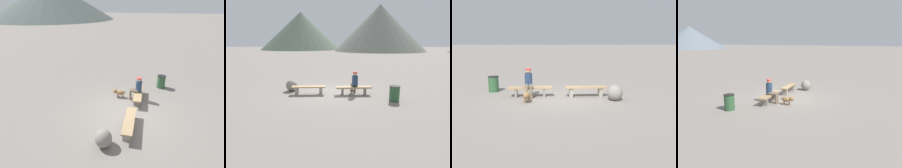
# 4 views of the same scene
# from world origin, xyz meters

# --- Properties ---
(ground) EXTENTS (210.00, 210.00, 0.06)m
(ground) POSITION_xyz_m (0.00, 0.00, -0.03)
(ground) COLOR gray
(bench_left) EXTENTS (1.80, 0.51, 0.44)m
(bench_left) POSITION_xyz_m (-1.12, -0.37, 0.31)
(bench_left) COLOR gray
(bench_left) RESTS_ON ground
(bench_right) EXTENTS (1.87, 0.51, 0.44)m
(bench_right) POSITION_xyz_m (1.25, -0.40, 0.33)
(bench_right) COLOR gray
(bench_right) RESTS_ON ground
(seated_person) EXTENTS (0.38, 0.62, 1.23)m
(seated_person) POSITION_xyz_m (1.30, -0.30, 0.71)
(seated_person) COLOR navy
(seated_person) RESTS_ON ground
(dog) EXTENTS (0.29, 0.72, 0.44)m
(dog) POSITION_xyz_m (1.28, 0.63, 0.28)
(dog) COLOR olive
(dog) RESTS_ON ground
(trash_bin) EXTENTS (0.49, 0.49, 0.73)m
(trash_bin) POSITION_xyz_m (3.09, -1.50, 0.37)
(trash_bin) COLOR #2D5633
(trash_bin) RESTS_ON ground
(boulder) EXTENTS (0.77, 0.75, 0.64)m
(boulder) POSITION_xyz_m (-2.23, 0.32, 0.32)
(boulder) COLOR gray
(boulder) RESTS_ON ground
(distant_peak_2) EXTENTS (30.12, 30.12, 13.91)m
(distant_peak_2) POSITION_xyz_m (-14.74, 63.81, 6.95)
(distant_peak_2) COLOR #566656
(distant_peak_2) RESTS_ON ground
(distant_peak_3) EXTENTS (27.91, 27.91, 14.00)m
(distant_peak_3) POSITION_xyz_m (12.31, 50.50, 7.00)
(distant_peak_3) COLOR slate
(distant_peak_3) RESTS_ON ground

